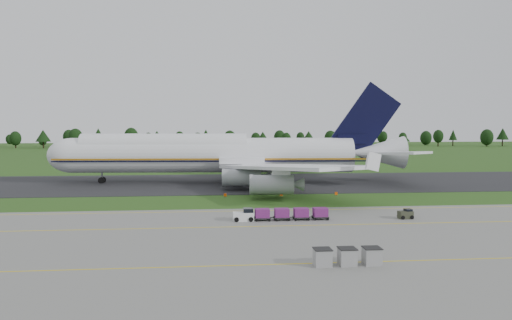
{
  "coord_description": "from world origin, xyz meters",
  "views": [
    {
      "loc": [
        -7.93,
        -86.42,
        13.34
      ],
      "look_at": [
        0.63,
        2.0,
        7.13
      ],
      "focal_mm": 35.0,
      "sensor_mm": 36.0,
      "label": 1
    }
  ],
  "objects": [
    {
      "name": "ground",
      "position": [
        0.0,
        0.0,
        0.0
      ],
      "size": [
        600.0,
        600.0,
        0.0
      ],
      "primitive_type": "plane",
      "color": "#244815",
      "rests_on": "ground"
    },
    {
      "name": "apron",
      "position": [
        0.0,
        -34.0,
        0.03
      ],
      "size": [
        300.0,
        52.0,
        0.06
      ],
      "primitive_type": "cube",
      "color": "slate",
      "rests_on": "ground"
    },
    {
      "name": "taxiway",
      "position": [
        0.0,
        28.0,
        0.04
      ],
      "size": [
        300.0,
        40.0,
        0.08
      ],
      "primitive_type": "cube",
      "color": "black",
      "rests_on": "ground"
    },
    {
      "name": "apron_markings",
      "position": [
        0.0,
        -26.98,
        0.06
      ],
      "size": [
        300.0,
        30.2,
        0.01
      ],
      "color": "#D6BB0C",
      "rests_on": "apron"
    },
    {
      "name": "tree_line",
      "position": [
        -9.33,
        219.36,
        6.17
      ],
      "size": [
        532.09,
        23.88,
        11.76
      ],
      "color": "black",
      "rests_on": "ground"
    },
    {
      "name": "aircraft",
      "position": [
        -5.24,
        28.69,
        6.67
      ],
      "size": [
        83.17,
        80.97,
        23.36
      ],
      "color": "white",
      "rests_on": "ground"
    },
    {
      "name": "baggage_train",
      "position": [
        2.0,
        -18.04,
        0.93
      ],
      "size": [
        13.42,
        1.72,
        1.65
      ],
      "color": "white",
      "rests_on": "apron"
    },
    {
      "name": "utility_cart",
      "position": [
        20.02,
        -18.61,
        0.59
      ],
      "size": [
        2.09,
        1.38,
        1.09
      ],
      "color": "#303424",
      "rests_on": "apron"
    },
    {
      "name": "uld_row",
      "position": [
        5.19,
        -40.93,
        0.89
      ],
      "size": [
        6.48,
        1.68,
        1.66
      ],
      "color": "gray",
      "rests_on": "apron"
    },
    {
      "name": "edge_markers",
      "position": [
        5.84,
        6.21,
        0.27
      ],
      "size": [
        21.7,
        0.3,
        0.6
      ],
      "color": "#F74F07",
      "rests_on": "ground"
    }
  ]
}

